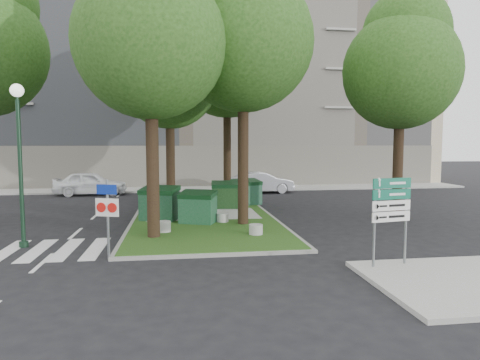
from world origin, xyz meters
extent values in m
plane|color=black|center=(0.00, 0.00, 0.00)|extent=(120.00, 120.00, 0.00)
cube|color=#244614|center=(0.50, 8.00, 0.06)|extent=(6.00, 16.00, 0.12)
cube|color=gray|center=(0.50, 8.00, 0.05)|extent=(6.30, 16.30, 0.10)
cube|color=#999993|center=(6.50, -3.50, 0.06)|extent=(5.00, 4.00, 0.12)
cube|color=#999993|center=(0.00, 18.50, 0.06)|extent=(42.00, 3.00, 0.12)
cube|color=silver|center=(-3.75, 1.50, 0.01)|extent=(5.00, 3.00, 0.01)
cube|color=#C4AC93|center=(0.00, 26.00, 8.00)|extent=(41.00, 12.00, 16.00)
cylinder|color=black|center=(-1.50, 2.50, 3.08)|extent=(0.44, 0.44, 6.16)
sphere|color=#1E4412|center=(-1.50, 2.50, 6.82)|extent=(5.20, 5.20, 5.20)
cylinder|color=black|center=(2.00, 4.50, 3.36)|extent=(0.44, 0.44, 6.72)
sphere|color=#1E4412|center=(2.00, 4.50, 7.44)|extent=(5.60, 5.60, 5.60)
cylinder|color=black|center=(-1.00, 9.00, 2.94)|extent=(0.44, 0.44, 5.88)
sphere|color=#1E4412|center=(-1.00, 9.00, 6.51)|extent=(4.80, 4.80, 4.80)
sphere|color=#1E4412|center=(-0.70, 9.20, 8.19)|extent=(3.60, 3.60, 3.60)
cylinder|color=black|center=(2.20, 12.00, 3.50)|extent=(0.44, 0.44, 7.00)
sphere|color=#1E4412|center=(2.20, 12.00, 7.75)|extent=(5.80, 5.80, 5.80)
sphere|color=#1E4412|center=(2.50, 12.20, 9.75)|extent=(4.35, 4.35, 4.35)
cylinder|color=black|center=(9.00, 5.00, 2.94)|extent=(0.44, 0.44, 5.88)
sphere|color=#1E4412|center=(9.00, 5.00, 6.51)|extent=(5.00, 5.00, 5.00)
sphere|color=#1E4412|center=(9.30, 5.20, 8.19)|extent=(3.75, 3.75, 3.75)
cube|color=#0E341C|center=(-1.43, 5.87, 0.71)|extent=(1.76, 1.47, 1.19)
cube|color=black|center=(-1.43, 5.87, 1.40)|extent=(1.84, 1.55, 0.34)
cube|color=#134325|center=(0.17, 4.94, 0.67)|extent=(1.64, 1.39, 1.10)
cube|color=black|center=(0.17, 4.94, 1.31)|extent=(1.71, 1.47, 0.32)
cube|color=black|center=(1.77, 8.79, 0.68)|extent=(1.50, 1.09, 1.11)
cube|color=black|center=(1.77, 8.79, 1.33)|extent=(1.56, 1.16, 0.32)
cube|color=#123C25|center=(3.00, 9.91, 0.68)|extent=(1.65, 1.35, 1.12)
cube|color=black|center=(3.00, 9.91, 1.33)|extent=(1.71, 1.43, 0.32)
cylinder|color=#A7A8A2|center=(-1.18, 3.31, 0.31)|extent=(0.54, 0.54, 0.39)
cylinder|color=#9C9D98|center=(2.14, 2.36, 0.30)|extent=(0.50, 0.50, 0.36)
cylinder|color=#A9A8A4|center=(1.20, 5.00, 0.30)|extent=(0.51, 0.51, 0.37)
cylinder|color=#C08C16|center=(2.08, 9.10, 0.43)|extent=(0.35, 0.35, 0.62)
cylinder|color=black|center=(-5.69, 2.04, 2.40)|extent=(0.13, 0.13, 4.81)
cylinder|color=black|center=(-5.69, 2.04, 0.10)|extent=(0.29, 0.29, 0.19)
sphere|color=white|center=(-5.69, 2.04, 5.10)|extent=(0.42, 0.42, 0.42)
cylinder|color=slate|center=(-2.65, -0.02, 1.19)|extent=(0.10, 0.10, 2.38)
cube|color=navy|center=(-2.65, -0.02, 2.09)|extent=(0.59, 0.25, 0.29)
cube|color=white|center=(-2.65, -0.02, 1.57)|extent=(0.68, 0.28, 0.52)
cylinder|color=red|center=(-2.82, -0.02, 1.57)|extent=(0.28, 0.12, 0.29)
cylinder|color=red|center=(-2.48, -0.02, 1.57)|extent=(0.28, 0.12, 0.29)
cylinder|color=slate|center=(4.54, -2.08, 1.31)|extent=(0.08, 0.08, 2.37)
cylinder|color=slate|center=(5.53, -1.92, 1.31)|extent=(0.08, 0.08, 2.37)
cube|color=#0B583F|center=(5.03, -2.00, 2.35)|extent=(1.18, 0.23, 0.27)
cube|color=#0B583F|center=(5.03, -2.00, 2.05)|extent=(1.18, 0.23, 0.27)
cube|color=white|center=(5.03, -2.00, 1.75)|extent=(1.18, 0.23, 0.27)
cube|color=white|center=(5.03, -2.00, 1.45)|extent=(1.18, 0.23, 0.27)
imported|color=white|center=(-6.32, 16.28, 0.78)|extent=(4.67, 2.01, 1.57)
imported|color=#AFB0B7|center=(4.93, 15.81, 0.73)|extent=(4.57, 1.99, 1.46)
camera|label=1|loc=(-0.60, -12.68, 3.43)|focal=32.00mm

